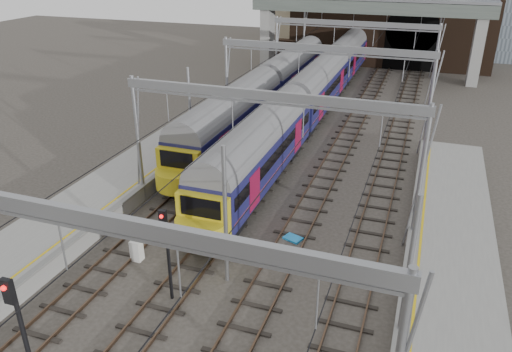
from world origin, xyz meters
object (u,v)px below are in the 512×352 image
at_px(signal_near_centre, 167,244).
at_px(train_second, 266,92).
at_px(signal_near_left, 20,325).
at_px(relay_cabinet, 137,251).
at_px(train_main, 335,68).

bearing_deg(signal_near_centre, train_second, 94.22).
bearing_deg(train_second, signal_near_centre, -80.98).
bearing_deg(train_second, signal_near_left, -86.22).
bearing_deg(relay_cabinet, signal_near_centre, -32.22).
relative_size(train_second, signal_near_left, 6.66).
xyz_separation_m(train_main, signal_near_centre, (0.13, -37.97, 0.39)).
height_order(train_main, signal_near_centre, train_main).
distance_m(train_second, signal_near_centre, 26.38).
bearing_deg(train_second, relay_cabinet, -87.63).
bearing_deg(signal_near_left, signal_near_centre, 71.96).
bearing_deg(signal_near_centre, relay_cabinet, 140.09).
bearing_deg(train_second, train_main, 71.44).
relative_size(train_main, signal_near_left, 13.19).
distance_m(train_main, relay_cabinet, 35.94).
height_order(signal_near_centre, relay_cabinet, signal_near_centre).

